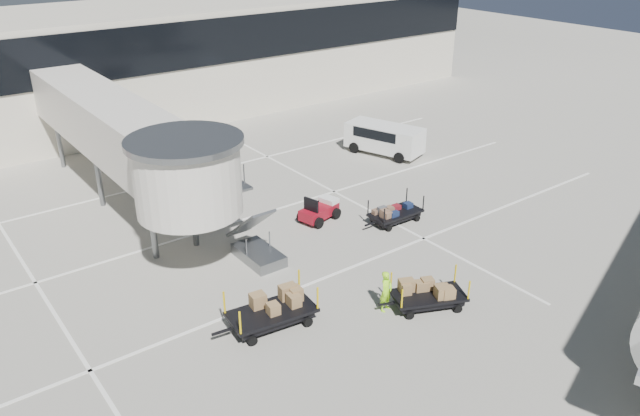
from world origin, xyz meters
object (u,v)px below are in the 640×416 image
at_px(box_cart_far, 270,313).
at_px(minivan, 382,136).
at_px(baggage_tug, 320,211).
at_px(ground_worker, 386,291).
at_px(box_cart_near, 430,295).
at_px(suitcase_cart, 395,213).

xyz_separation_m(box_cart_far, minivan, (16.08, 11.67, 0.54)).
bearing_deg(box_cart_far, baggage_tug, 48.61).
bearing_deg(ground_worker, baggage_tug, 54.20).
distance_m(baggage_tug, minivan, 10.67).
bearing_deg(ground_worker, box_cart_near, -47.84).
distance_m(baggage_tug, box_cart_near, 8.94).
height_order(baggage_tug, ground_worker, ground_worker).
bearing_deg(suitcase_cart, baggage_tug, 139.80).
xyz_separation_m(box_cart_near, minivan, (10.37, 14.32, 0.58)).
height_order(box_cart_near, box_cart_far, box_cart_far).
relative_size(baggage_tug, box_cart_near, 0.66).
bearing_deg(minivan, suitcase_cart, -146.85).
xyz_separation_m(suitcase_cart, box_cart_near, (-4.11, -6.34, 0.06)).
bearing_deg(baggage_tug, box_cart_far, -151.89).
relative_size(baggage_tug, ground_worker, 1.35).
xyz_separation_m(baggage_tug, box_cart_near, (-1.22, -8.86, 0.04)).
relative_size(baggage_tug, box_cart_far, 0.56).
relative_size(box_cart_near, ground_worker, 2.05).
xyz_separation_m(ground_worker, minivan, (11.86, 13.43, 0.27)).
distance_m(baggage_tug, suitcase_cart, 3.82).
distance_m(box_cart_near, box_cart_far, 6.30).
height_order(baggage_tug, box_cart_far, box_cart_far).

